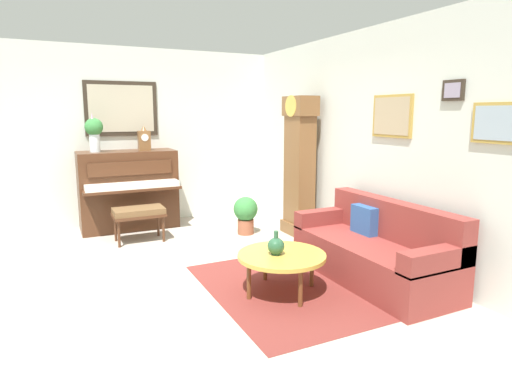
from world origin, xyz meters
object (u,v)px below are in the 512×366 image
(coffee_table, at_px, (282,257))
(potted_plant, at_px, (246,213))
(grandfather_clock, at_px, (299,170))
(piano, at_px, (129,190))
(couch, at_px, (375,251))
(mantel_clock, at_px, (144,139))
(piano_bench, at_px, (139,213))
(green_jug, at_px, (276,246))
(flower_vase, at_px, (94,131))

(coffee_table, distance_m, potted_plant, 2.15)
(grandfather_clock, height_order, coffee_table, grandfather_clock)
(piano, height_order, couch, piano)
(grandfather_clock, height_order, mantel_clock, grandfather_clock)
(couch, bearing_deg, mantel_clock, -151.65)
(piano_bench, xyz_separation_m, couch, (2.50, 2.04, -0.09))
(piano_bench, distance_m, green_jug, 2.54)
(grandfather_clock, distance_m, mantel_clock, 2.44)
(mantel_clock, bearing_deg, piano_bench, -19.25)
(piano_bench, relative_size, green_jug, 2.92)
(mantel_clock, bearing_deg, couch, 28.35)
(grandfather_clock, relative_size, coffee_table, 2.31)
(grandfather_clock, xyz_separation_m, mantel_clock, (-1.41, -1.94, 0.42))
(grandfather_clock, bearing_deg, couch, -5.29)
(couch, height_order, green_jug, couch)
(coffee_table, bearing_deg, flower_vase, -156.21)
(piano_bench, xyz_separation_m, flower_vase, (-0.78, -0.45, 1.12))
(coffee_table, relative_size, mantel_clock, 2.32)
(piano_bench, relative_size, grandfather_clock, 0.34)
(coffee_table, xyz_separation_m, green_jug, (-0.01, -0.06, 0.12))
(piano, bearing_deg, couch, 31.85)
(piano, relative_size, flower_vase, 2.48)
(mantel_clock, distance_m, green_jug, 3.34)
(couch, bearing_deg, grandfather_clock, 174.71)
(piano, bearing_deg, grandfather_clock, 57.42)
(piano, relative_size, green_jug, 6.00)
(piano, xyz_separation_m, mantel_clock, (0.00, 0.27, 0.77))
(piano, xyz_separation_m, grandfather_clock, (1.41, 2.21, 0.35))
(coffee_table, bearing_deg, grandfather_clock, 144.16)
(coffee_table, xyz_separation_m, potted_plant, (-2.08, 0.55, -0.05))
(flower_vase, bearing_deg, potted_plant, 60.94)
(grandfather_clock, height_order, couch, grandfather_clock)
(piano_bench, bearing_deg, potted_plant, 78.60)
(mantel_clock, bearing_deg, piano, -90.48)
(piano_bench, bearing_deg, piano, 179.82)
(mantel_clock, distance_m, flower_vase, 0.73)
(piano_bench, relative_size, mantel_clock, 1.84)
(piano_bench, height_order, couch, couch)
(piano_bench, xyz_separation_m, coffee_table, (2.38, 0.95, -0.03))
(grandfather_clock, height_order, potted_plant, grandfather_clock)
(potted_plant, bearing_deg, couch, 13.87)
(coffee_table, height_order, mantel_clock, mantel_clock)
(grandfather_clock, xyz_separation_m, green_jug, (1.75, -1.33, -0.47))
(couch, xyz_separation_m, mantel_clock, (-3.28, -1.77, 1.07))
(coffee_table, distance_m, green_jug, 0.13)
(piano_bench, bearing_deg, mantel_clock, 160.75)
(grandfather_clock, height_order, flower_vase, grandfather_clock)
(grandfather_clock, relative_size, mantel_clock, 5.34)
(piano_bench, relative_size, coffee_table, 0.80)
(mantel_clock, xyz_separation_m, green_jug, (3.16, 0.61, -0.89))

